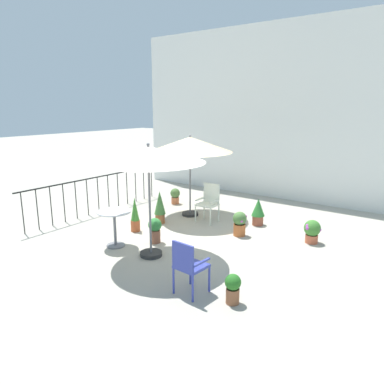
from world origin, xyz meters
TOP-DOWN VIEW (x-y plane):
  - ground_plane at (0.00, 0.00)m, footprint 60.00×60.00m
  - villa_facade at (0.00, 4.60)m, footprint 9.90×0.30m
  - terrace_railing at (-3.05, -0.00)m, footprint 0.03×4.76m
  - patio_umbrella_0 at (-0.80, 1.26)m, footprint 2.23×2.23m
  - patio_umbrella_1 at (0.20, -1.41)m, footprint 2.16×2.16m
  - cafe_table_0 at (-0.76, -1.47)m, footprint 0.71×0.71m
  - patio_chair_0 at (1.70, -2.20)m, footprint 0.47×0.48m
  - patio_chair_1 at (-0.11, 1.13)m, footprint 0.49×0.44m
  - potted_plant_0 at (1.05, 0.65)m, footprint 0.31×0.31m
  - potted_plant_1 at (-1.09, -0.54)m, footprint 0.22×0.22m
  - potted_plant_2 at (-0.22, -0.82)m, footprint 0.29×0.29m
  - potted_plant_3 at (2.54, 1.16)m, footprint 0.37×0.36m
  - potted_plant_4 at (-1.88, 1.96)m, footprint 0.29×0.29m
  - potted_plant_5 at (1.06, 1.58)m, footprint 0.33×0.33m
  - potted_plant_6 at (2.40, -2.02)m, footprint 0.25×0.25m
  - potted_plant_7 at (-1.02, 0.26)m, footprint 0.29×0.29m

SIDE VIEW (x-z plane):
  - ground_plane at x=0.00m, z-range 0.00..0.00m
  - potted_plant_6 at x=2.40m, z-range 0.02..0.49m
  - potted_plant_4 at x=-1.88m, z-range 0.02..0.50m
  - potted_plant_3 at x=2.54m, z-range 0.03..0.54m
  - potted_plant_0 at x=1.05m, z-range 0.02..0.59m
  - potted_plant_2 at x=-0.22m, z-range 0.03..0.59m
  - potted_plant_5 at x=1.06m, z-range 0.03..0.70m
  - potted_plant_1 at x=-1.09m, z-range -0.02..0.81m
  - potted_plant_7 at x=-1.02m, z-range 0.02..0.86m
  - patio_chair_0 at x=1.70m, z-range 0.07..0.97m
  - cafe_table_0 at x=-0.76m, z-range 0.15..0.93m
  - patio_chair_1 at x=-0.11m, z-range 0.07..1.04m
  - terrace_railing at x=-3.05m, z-range 0.17..1.19m
  - patio_umbrella_0 at x=-0.80m, z-range 0.82..3.00m
  - patio_umbrella_1 at x=0.20m, z-range 0.89..3.13m
  - villa_facade at x=0.00m, z-range 0.00..5.38m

